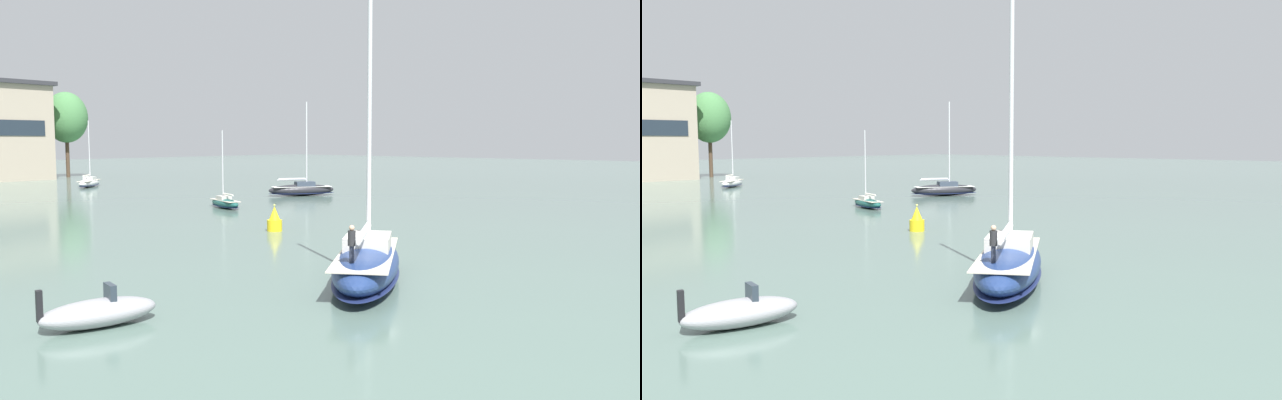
# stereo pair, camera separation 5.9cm
# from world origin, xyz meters

# --- Properties ---
(ground_plane) EXTENTS (400.00, 400.00, 0.00)m
(ground_plane) POSITION_xyz_m (0.00, 0.00, 0.00)
(ground_plane) COLOR slate
(tree_shore_center) EXTENTS (7.64, 7.64, 15.73)m
(tree_shore_center) POSITION_xyz_m (31.94, 94.33, 11.01)
(tree_shore_center) COLOR #4C3828
(tree_shore_center) RESTS_ON ground
(sailboat_main) EXTENTS (10.93, 8.48, 15.10)m
(sailboat_main) POSITION_xyz_m (0.02, 0.01, 1.02)
(sailboat_main) COLOR navy
(sailboat_main) RESTS_ON ground
(sailboat_moored_near_marina) EXTENTS (6.45, 6.33, 9.72)m
(sailboat_moored_near_marina) POSITION_xyz_m (22.29, 68.43, 0.66)
(sailboat_moored_near_marina) COLOR silver
(sailboat_moored_near_marina) RESTS_ON ground
(sailboat_moored_far_slip) EXTENTS (8.37, 6.42, 11.54)m
(sailboat_moored_far_slip) POSITION_xyz_m (32.47, 34.96, 0.78)
(sailboat_moored_far_slip) COLOR #232328
(sailboat_moored_far_slip) RESTS_ON ground
(sailboat_moored_outer_mooring) EXTENTS (3.14, 5.91, 7.84)m
(sailboat_moored_outer_mooring) POSITION_xyz_m (17.09, 31.16, 0.54)
(sailboat_moored_outer_mooring) COLOR #194C47
(sailboat_moored_outer_mooring) RESTS_ON ground
(motor_tender) EXTENTS (4.53, 2.57, 1.64)m
(motor_tender) POSITION_xyz_m (-12.14, 3.06, 0.53)
(motor_tender) COLOR #99999E
(motor_tender) RESTS_ON ground
(channel_buoy) EXTENTS (1.13, 1.13, 2.05)m
(channel_buoy) POSITION_xyz_m (9.08, 15.68, 0.81)
(channel_buoy) COLOR yellow
(channel_buoy) RESTS_ON ground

